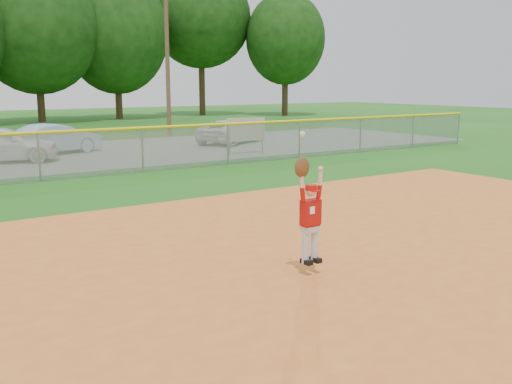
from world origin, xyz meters
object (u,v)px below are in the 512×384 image
Objects in this scene: car_white_a at (1,144)px; sponsor_sign at (246,130)px; ballplayer at (309,211)px; car_blue at (55,139)px; car_white_b at (231,131)px.

sponsor_sign is (9.07, -2.92, 0.30)m from car_white_a.
ballplayer is at bearing -119.30° from sponsor_sign.
sponsor_sign reaches higher than car_white_a.
car_white_a is 2.35× the size of sponsor_sign.
sponsor_sign is (6.64, -4.51, 0.36)m from car_blue.
car_white_a reaches higher than car_blue.
car_white_a is 0.98× the size of car_white_b.
car_blue is 2.22× the size of sponsor_sign.
sponsor_sign reaches higher than car_white_b.
car_white_b is at bearing -110.55° from car_blue.
sponsor_sign is at bearing 128.04° from car_white_b.
car_blue is 8.45m from car_white_b.
car_white_b is 4.51m from sponsor_sign.
ballplayer reaches higher than car_white_b.
car_white_b is at bearing 61.99° from ballplayer.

